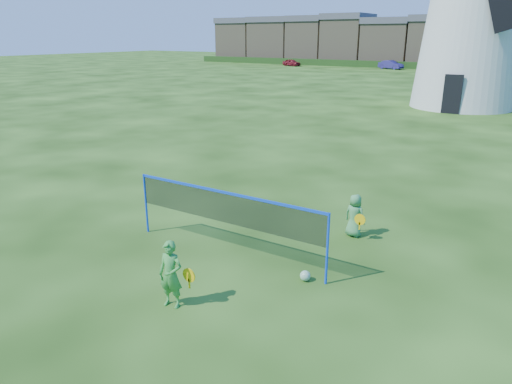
{
  "coord_description": "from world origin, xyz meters",
  "views": [
    {
      "loc": [
        5.53,
        -7.9,
        4.83
      ],
      "look_at": [
        0.2,
        0.5,
        1.5
      ],
      "focal_mm": 32.95,
      "sensor_mm": 36.0,
      "label": 1
    }
  ],
  "objects_px": {
    "badminton_net": "(225,209)",
    "car_right": "(391,65)",
    "player_boy": "(355,215)",
    "play_ball": "(305,276)",
    "player_girl": "(171,274)",
    "car_left": "(292,63)"
  },
  "relations": [
    {
      "from": "player_girl",
      "to": "car_left",
      "type": "relative_size",
      "value": 0.4
    },
    {
      "from": "car_right",
      "to": "player_girl",
      "type": "bearing_deg",
      "value": -147.51
    },
    {
      "from": "badminton_net",
      "to": "play_ball",
      "type": "height_order",
      "value": "badminton_net"
    },
    {
      "from": "player_boy",
      "to": "car_right",
      "type": "bearing_deg",
      "value": -63.48
    },
    {
      "from": "player_girl",
      "to": "play_ball",
      "type": "xyz_separation_m",
      "value": [
        1.67,
        2.18,
        -0.54
      ]
    },
    {
      "from": "player_girl",
      "to": "car_left",
      "type": "bearing_deg",
      "value": 106.21
    },
    {
      "from": "badminton_net",
      "to": "car_right",
      "type": "height_order",
      "value": "badminton_net"
    },
    {
      "from": "car_left",
      "to": "car_right",
      "type": "bearing_deg",
      "value": -70.33
    },
    {
      "from": "player_boy",
      "to": "car_left",
      "type": "bearing_deg",
      "value": -50.23
    },
    {
      "from": "play_ball",
      "to": "badminton_net",
      "type": "bearing_deg",
      "value": 176.95
    },
    {
      "from": "play_ball",
      "to": "car_right",
      "type": "bearing_deg",
      "value": 105.71
    },
    {
      "from": "badminton_net",
      "to": "car_right",
      "type": "xyz_separation_m",
      "value": [
        -15.86,
        63.68,
        -0.52
      ]
    },
    {
      "from": "player_boy",
      "to": "car_right",
      "type": "distance_m",
      "value": 63.66
    },
    {
      "from": "player_girl",
      "to": "player_boy",
      "type": "relative_size",
      "value": 1.19
    },
    {
      "from": "player_boy",
      "to": "play_ball",
      "type": "height_order",
      "value": "player_boy"
    },
    {
      "from": "player_boy",
      "to": "car_left",
      "type": "distance_m",
      "value": 68.46
    },
    {
      "from": "badminton_net",
      "to": "player_girl",
      "type": "distance_m",
      "value": 2.38
    },
    {
      "from": "car_right",
      "to": "car_left",
      "type": "bearing_deg",
      "value": 114.22
    },
    {
      "from": "player_boy",
      "to": "play_ball",
      "type": "bearing_deg",
      "value": 100.24
    },
    {
      "from": "play_ball",
      "to": "car_right",
      "type": "distance_m",
      "value": 66.27
    },
    {
      "from": "badminton_net",
      "to": "play_ball",
      "type": "xyz_separation_m",
      "value": [
        2.09,
        -0.11,
        -1.03
      ]
    },
    {
      "from": "car_left",
      "to": "car_right",
      "type": "height_order",
      "value": "car_right"
    }
  ]
}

